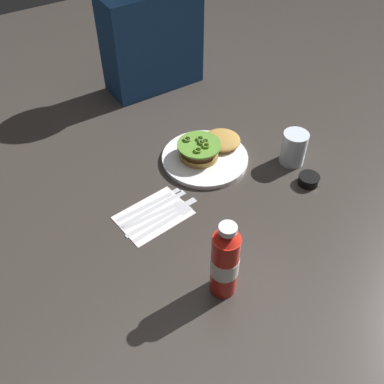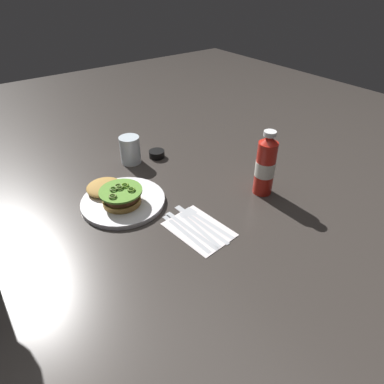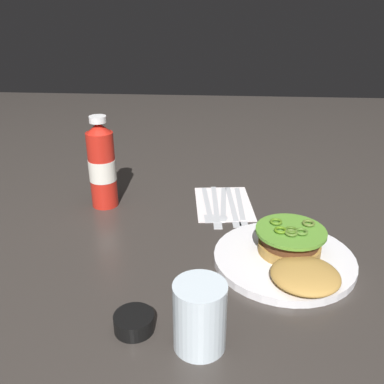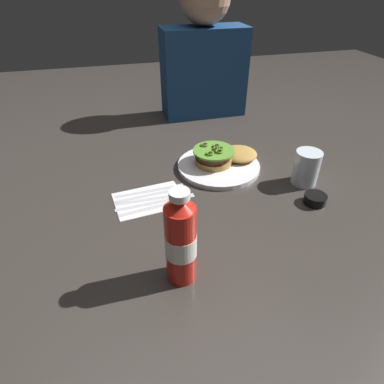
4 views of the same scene
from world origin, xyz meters
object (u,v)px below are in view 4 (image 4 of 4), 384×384
object	(u,v)px
dinner_plate	(219,166)
napkin	(149,199)
condiment_cup	(315,199)
spoon_utensil	(160,197)
fork_utensil	(160,205)
ketchup_bottle	(181,241)
diner_person	(204,53)
butter_knife	(154,189)
burger_sandwich	(223,155)
water_glass	(306,168)
table_knife	(156,193)
steak_knife	(161,200)

from	to	relation	value
dinner_plate	napkin	bearing A→B (deg)	-154.69
condiment_cup	spoon_utensil	world-z (taller)	condiment_cup
fork_utensil	ketchup_bottle	bearing A→B (deg)	-89.35
diner_person	butter_knife	bearing A→B (deg)	-119.47
condiment_cup	fork_utensil	world-z (taller)	condiment_cup
condiment_cup	spoon_utensil	bearing A→B (deg)	162.42
condiment_cup	fork_utensil	bearing A→B (deg)	167.36
burger_sandwich	napkin	bearing A→B (deg)	-153.57
water_glass	table_knife	distance (m)	0.43
table_knife	butter_knife	distance (m)	0.02
water_glass	condiment_cup	world-z (taller)	water_glass
spoon_utensil	butter_knife	distance (m)	0.04
butter_knife	diner_person	size ratio (longest dim) A/B	0.38
burger_sandwich	butter_knife	xyz separation A→B (m)	(-0.23, -0.09, -0.03)
steak_knife	spoon_utensil	size ratio (longest dim) A/B	1.19
ketchup_bottle	butter_knife	bearing A→B (deg)	90.82
steak_knife	spoon_utensil	distance (m)	0.02
dinner_plate	table_knife	bearing A→B (deg)	-157.03
butter_knife	diner_person	distance (m)	0.64
fork_utensil	table_knife	size ratio (longest dim) A/B	0.89
dinner_plate	table_knife	xyz separation A→B (m)	(-0.21, -0.09, -0.00)
napkin	spoon_utensil	size ratio (longest dim) A/B	1.00
dinner_plate	burger_sandwich	xyz separation A→B (m)	(0.02, 0.01, 0.03)
napkin	diner_person	bearing A→B (deg)	60.64
dinner_plate	water_glass	world-z (taller)	water_glass
condiment_cup	table_knife	bearing A→B (deg)	159.83
condiment_cup	napkin	bearing A→B (deg)	163.53
spoon_utensil	diner_person	xyz separation A→B (m)	(0.29, 0.56, 0.23)
steak_knife	butter_knife	xyz separation A→B (m)	(-0.01, 0.06, 0.00)
condiment_cup	napkin	xyz separation A→B (m)	(-0.42, 0.13, -0.01)
water_glass	spoon_utensil	world-z (taller)	water_glass
dinner_plate	diner_person	distance (m)	0.51
burger_sandwich	steak_knife	size ratio (longest dim) A/B	0.97
fork_utensil	table_knife	distance (m)	0.06
steak_knife	table_knife	bearing A→B (deg)	97.63
butter_knife	water_glass	bearing A→B (deg)	-9.22
ketchup_bottle	table_knife	size ratio (longest dim) A/B	1.02
table_knife	burger_sandwich	bearing A→B (deg)	24.44
burger_sandwich	ketchup_bottle	bearing A→B (deg)	-119.66
ketchup_bottle	fork_utensil	bearing A→B (deg)	90.65
condiment_cup	fork_utensil	xyz separation A→B (m)	(-0.40, 0.09, -0.01)
steak_knife	spoon_utensil	bearing A→B (deg)	91.25
condiment_cup	butter_knife	size ratio (longest dim) A/B	0.30
napkin	diner_person	size ratio (longest dim) A/B	0.35
dinner_plate	napkin	xyz separation A→B (m)	(-0.24, -0.11, -0.01)
dinner_plate	ketchup_bottle	distance (m)	0.45
dinner_plate	diner_person	size ratio (longest dim) A/B	0.49
table_knife	diner_person	size ratio (longest dim) A/B	0.40
dinner_plate	condiment_cup	xyz separation A→B (m)	(0.19, -0.24, 0.01)
fork_utensil	diner_person	xyz separation A→B (m)	(0.29, 0.60, 0.23)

